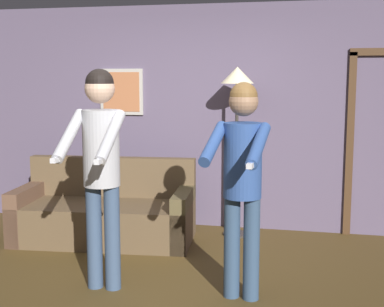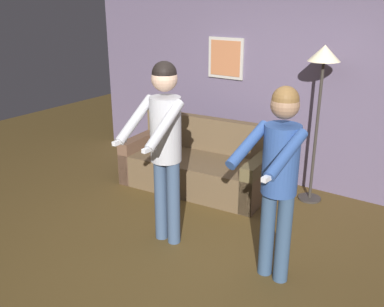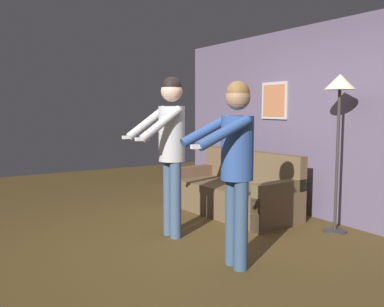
% 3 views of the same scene
% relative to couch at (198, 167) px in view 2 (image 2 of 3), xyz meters
% --- Properties ---
extents(ground_plane, '(12.00, 12.00, 0.00)m').
position_rel_couch_xyz_m(ground_plane, '(0.89, -1.30, -0.28)').
color(ground_plane, '#503C1C').
extents(back_wall_assembly, '(6.40, 0.10, 2.60)m').
position_rel_couch_xyz_m(back_wall_assembly, '(0.91, 0.82, 1.02)').
color(back_wall_assembly, '#5F526A').
rests_on(back_wall_assembly, ground_plane).
extents(couch, '(1.97, 1.01, 0.87)m').
position_rel_couch_xyz_m(couch, '(0.00, 0.00, 0.00)').
color(couch, brown).
rests_on(couch, ground_plane).
extents(torchiere_lamp, '(0.36, 0.36, 1.88)m').
position_rel_couch_xyz_m(torchiere_lamp, '(1.37, 0.47, 1.32)').
color(torchiere_lamp, '#332D28').
rests_on(torchiere_lamp, ground_plane).
extents(person_standing_left, '(0.43, 0.68, 1.84)m').
position_rel_couch_xyz_m(person_standing_left, '(0.49, -1.30, 0.85)').
color(person_standing_left, '#3B506E').
rests_on(person_standing_left, ground_plane).
extents(person_standing_right, '(0.48, 0.71, 1.73)m').
position_rel_couch_xyz_m(person_standing_right, '(1.65, -1.26, 0.78)').
color(person_standing_right, '#334A68').
rests_on(person_standing_right, ground_plane).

